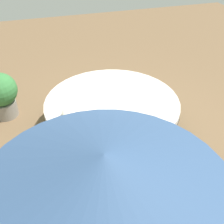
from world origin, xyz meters
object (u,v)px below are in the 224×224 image
at_px(throw_pillow_0, 74,113).
at_px(throw_pillow_3, 141,121).
at_px(throw_pillow_2, 116,125).
at_px(planter, 1,94).
at_px(throw_pillow_1, 91,121).
at_px(round_bed, 112,114).
at_px(patio_umbrella, 104,175).

xyz_separation_m(throw_pillow_0, throw_pillow_3, (1.06, -0.58, 0.02)).
relative_size(throw_pillow_0, throw_pillow_2, 0.89).
relative_size(throw_pillow_0, planter, 0.43).
distance_m(throw_pillow_1, throw_pillow_3, 0.86).
relative_size(throw_pillow_2, planter, 0.48).
bearing_deg(throw_pillow_0, throw_pillow_2, -43.40).
bearing_deg(throw_pillow_2, throw_pillow_0, 136.60).
distance_m(round_bed, patio_umbrella, 3.59).
bearing_deg(round_bed, throw_pillow_3, -73.46).
xyz_separation_m(throw_pillow_1, throw_pillow_2, (0.38, -0.22, -0.00)).
bearing_deg(throw_pillow_2, throw_pillow_3, -0.58).
bearing_deg(patio_umbrella, throw_pillow_2, 69.95).
bearing_deg(planter, patio_umbrella, -74.12).
distance_m(throw_pillow_0, throw_pillow_1, 0.43).
bearing_deg(planter, round_bed, -27.82).
bearing_deg(round_bed, throw_pillow_0, -159.99).
bearing_deg(patio_umbrella, throw_pillow_0, 86.71).
relative_size(throw_pillow_1, planter, 0.44).
distance_m(throw_pillow_2, throw_pillow_3, 0.45).
bearing_deg(patio_umbrella, throw_pillow_3, 59.86).
height_order(round_bed, patio_umbrella, patio_umbrella).
distance_m(throw_pillow_0, throw_pillow_2, 0.84).
relative_size(throw_pillow_1, throw_pillow_2, 0.92).
bearing_deg(throw_pillow_3, throw_pillow_2, 179.42).
height_order(round_bed, throw_pillow_1, throw_pillow_1).
xyz_separation_m(throw_pillow_0, throw_pillow_2, (0.61, -0.58, 0.01)).
bearing_deg(throw_pillow_0, planter, 133.03).
xyz_separation_m(throw_pillow_1, planter, (-1.54, 1.77, -0.23)).
xyz_separation_m(round_bed, planter, (-2.11, 1.12, 0.21)).
distance_m(throw_pillow_3, planter, 3.11).
height_order(throw_pillow_3, patio_umbrella, patio_umbrella).
bearing_deg(throw_pillow_1, throw_pillow_3, -14.88).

